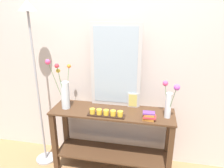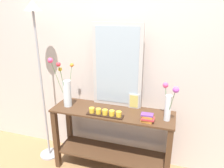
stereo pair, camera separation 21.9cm
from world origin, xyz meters
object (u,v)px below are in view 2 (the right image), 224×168
picture_frame_small (134,101)px  floor_lamp (39,60)px  book_stack (147,118)px  mirror_leaning (117,66)px  vase_right (169,103)px  console_table (112,134)px  candle_tray (105,113)px  tall_vase_left (66,89)px

picture_frame_small → floor_lamp: 1.17m
picture_frame_small → book_stack: size_ratio=1.24×
mirror_leaning → picture_frame_small: (0.21, -0.03, -0.38)m
picture_frame_small → book_stack: (0.19, -0.26, -0.04)m
vase_right → floor_lamp: bearing=178.9°
console_table → mirror_leaning: mirror_leaning is taller
picture_frame_small → mirror_leaning: bearing=172.9°
console_table → candle_tray: (-0.04, -0.12, 0.32)m
floor_lamp → picture_frame_small: bearing=7.8°
floor_lamp → console_table: bearing=0.4°
tall_vase_left → picture_frame_small: size_ratio=3.44×
console_table → tall_vase_left: tall_vase_left is taller
picture_frame_small → floor_lamp: size_ratio=0.09×
picture_frame_small → tall_vase_left: bearing=-167.0°
mirror_leaning → vase_right: size_ratio=2.40×
mirror_leaning → vase_right: 0.67m
mirror_leaning → vase_right: mirror_leaning is taller
vase_right → book_stack: (-0.18, -0.09, -0.15)m
console_table → floor_lamp: size_ratio=0.71×
candle_tray → tall_vase_left: bearing=169.4°
mirror_leaning → candle_tray: (-0.04, -0.29, -0.44)m
candle_tray → floor_lamp: bearing=171.9°
vase_right → mirror_leaning: bearing=161.0°
tall_vase_left → candle_tray: tall_vase_left is taller
mirror_leaning → book_stack: mirror_leaning is taller
candle_tray → book_stack: (0.44, 0.00, 0.01)m
console_table → mirror_leaning: size_ratio=1.45×
tall_vase_left → vase_right: (1.12, -0.00, -0.01)m
console_table → picture_frame_small: bearing=33.7°
book_stack → vase_right: bearing=24.8°
console_table → vase_right: 0.76m
mirror_leaning → vase_right: (0.58, -0.20, -0.28)m
picture_frame_small → candle_tray: bearing=-133.3°
tall_vase_left → picture_frame_small: tall_vase_left is taller
mirror_leaning → tall_vase_left: mirror_leaning is taller
console_table → floor_lamp: (-0.86, -0.01, 0.81)m
mirror_leaning → candle_tray: mirror_leaning is taller
vase_right → candle_tray: 0.65m
mirror_leaning → picture_frame_small: mirror_leaning is taller
tall_vase_left → candle_tray: 0.53m
vase_right → picture_frame_small: bearing=155.1°
console_table → vase_right: vase_right is taller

